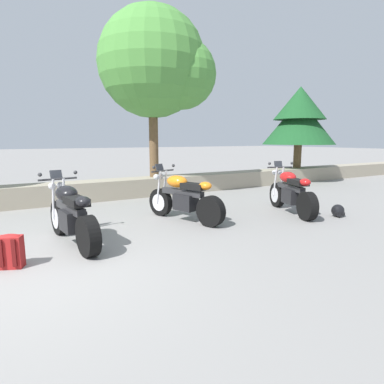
{
  "coord_description": "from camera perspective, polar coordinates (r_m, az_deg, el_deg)",
  "views": [
    {
      "loc": [
        -0.24,
        -4.46,
        1.73
      ],
      "look_at": [
        3.03,
        1.2,
        0.65
      ],
      "focal_mm": 30.09,
      "sensor_mm": 36.0,
      "label": 1
    }
  ],
  "objects": [
    {
      "name": "ground_plane",
      "position": [
        4.79,
        -25.71,
        -12.76
      ],
      "size": [
        120.0,
        120.0,
        0.0
      ],
      "primitive_type": "plane",
      "color": "gray"
    },
    {
      "name": "leafy_tree_mid_left",
      "position": [
        10.4,
        -5.97,
        21.37
      ],
      "size": [
        3.39,
        3.23,
        5.05
      ],
      "color": "brown",
      "rests_on": "stone_wall"
    },
    {
      "name": "motorcycle_orange_centre",
      "position": [
        6.85,
        -1.57,
        -1.09
      ],
      "size": [
        0.95,
        2.0,
        1.18
      ],
      "color": "black",
      "rests_on": "ground"
    },
    {
      "name": "rider_backpack",
      "position": [
        5.05,
        -29.43,
        -8.98
      ],
      "size": [
        0.35,
        0.33,
        0.47
      ],
      "color": "#A31E1E",
      "rests_on": "ground"
    },
    {
      "name": "motorcycle_black_near_left",
      "position": [
        5.68,
        -20.62,
        -3.88
      ],
      "size": [
        0.73,
        2.06,
        1.18
      ],
      "color": "black",
      "rests_on": "ground"
    },
    {
      "name": "pine_tree_mid_right",
      "position": [
        14.12,
        18.5,
        12.49
      ],
      "size": [
        2.89,
        2.89,
        3.27
      ],
      "color": "brown",
      "rests_on": "stone_wall"
    },
    {
      "name": "rider_helmet",
      "position": [
        7.94,
        24.48,
        -3.05
      ],
      "size": [
        0.28,
        0.28,
        0.28
      ],
      "color": "black",
      "rests_on": "ground"
    },
    {
      "name": "motorcycle_red_far_right",
      "position": [
        7.92,
        17.11,
        -0.09
      ],
      "size": [
        0.95,
        2.0,
        1.18
      ],
      "color": "black",
      "rests_on": "ground"
    },
    {
      "name": "stone_wall",
      "position": [
        9.37,
        -28.2,
        -0.68
      ],
      "size": [
        36.0,
        0.8,
        0.55
      ],
      "primitive_type": "cube",
      "color": "gray",
      "rests_on": "ground"
    }
  ]
}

